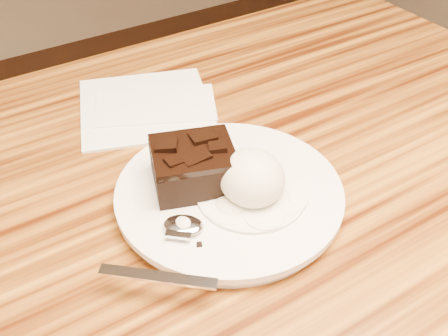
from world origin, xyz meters
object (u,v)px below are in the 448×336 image
plate (229,196)px  brownie (194,169)px  spoon (184,226)px  ice_cream_scoop (252,178)px  napkin (145,105)px

plate → brownie: (-0.03, 0.03, 0.03)m
plate → spoon: 0.07m
spoon → plate: bearing=-27.6°
brownie → ice_cream_scoop: 0.06m
napkin → plate: bearing=-91.5°
plate → napkin: size_ratio=1.41×
plate → spoon: (-0.07, -0.03, 0.01)m
ice_cream_scoop → napkin: size_ratio=0.42×
napkin → brownie: bearing=-99.6°
napkin → spoon: bearing=-107.2°
brownie → napkin: bearing=80.4°
brownie → ice_cream_scoop: (0.04, -0.05, 0.00)m
plate → ice_cream_scoop: ice_cream_scoop is taller
spoon → napkin: bearing=24.5°
brownie → ice_cream_scoop: bearing=-50.7°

